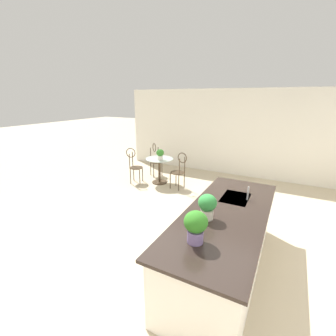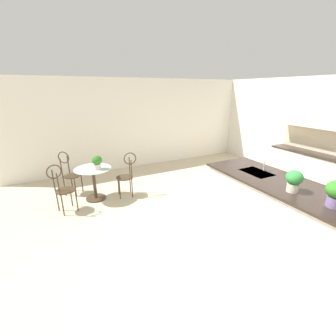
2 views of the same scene
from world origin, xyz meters
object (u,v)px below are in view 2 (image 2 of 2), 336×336
object	(u,v)px
chair_near_window	(69,171)
potted_plant_counter_near	(294,180)
chair_by_island	(127,173)
potted_plant_on_table	(97,162)
chair_toward_desk	(62,186)
potted_plant_counter_far	(336,192)
bistro_table	(94,181)

from	to	relation	value
chair_near_window	potted_plant_counter_near	bearing A→B (deg)	39.52
chair_by_island	potted_plant_on_table	xyz separation A→B (m)	(-0.05, -0.62, 0.34)
chair_near_window	chair_toward_desk	distance (m)	0.89
chair_toward_desk	chair_near_window	bearing A→B (deg)	166.88
chair_toward_desk	potted_plant_counter_far	bearing A→B (deg)	44.62
chair_by_island	potted_plant_counter_far	size ratio (longest dim) A/B	2.84
chair_near_window	chair_by_island	bearing A→B (deg)	59.16
bistro_table	chair_toward_desk	bearing A→B (deg)	-64.05
bistro_table	potted_plant_counter_near	size ratio (longest dim) A/B	2.36
chair_by_island	chair_toward_desk	size ratio (longest dim) A/B	1.00
bistro_table	chair_toward_desk	world-z (taller)	chair_toward_desk
chair_toward_desk	potted_plant_counter_far	distance (m)	4.55
potted_plant_on_table	potted_plant_counter_near	world-z (taller)	potted_plant_counter_near
chair_near_window	bistro_table	bearing A→B (deg)	40.34
bistro_table	chair_near_window	world-z (taller)	chair_near_window
bistro_table	potted_plant_counter_far	size ratio (longest dim) A/B	2.18
bistro_table	chair_near_window	size ratio (longest dim) A/B	0.77
potted_plant_on_table	potted_plant_counter_far	world-z (taller)	potted_plant_counter_far
potted_plant_counter_far	potted_plant_counter_near	size ratio (longest dim) A/B	1.08
bistro_table	potted_plant_on_table	distance (m)	0.49
potted_plant_counter_far	potted_plant_counter_near	distance (m)	0.55
chair_near_window	potted_plant_counter_far	xyz separation A→B (m)	(4.08, 2.97, 0.56)
bistro_table	potted_plant_counter_far	world-z (taller)	potted_plant_counter_far
chair_toward_desk	potted_plant_on_table	xyz separation A→B (m)	(-0.22, 0.75, 0.34)
bistro_table	chair_toward_desk	xyz separation A→B (m)	(0.32, -0.66, 0.13)
chair_by_island	potted_plant_counter_near	xyz separation A→B (m)	(2.83, 1.74, 0.54)
chair_toward_desk	potted_plant_counter_near	xyz separation A→B (m)	(2.66, 3.11, 0.54)
chair_by_island	potted_plant_on_table	world-z (taller)	potted_plant_on_table
bistro_table	chair_by_island	xyz separation A→B (m)	(0.16, 0.71, 0.13)
potted_plant_on_table	potted_plant_counter_far	distance (m)	4.20
chair_toward_desk	chair_by_island	bearing A→B (deg)	96.84
potted_plant_counter_near	bistro_table	bearing A→B (deg)	-140.63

